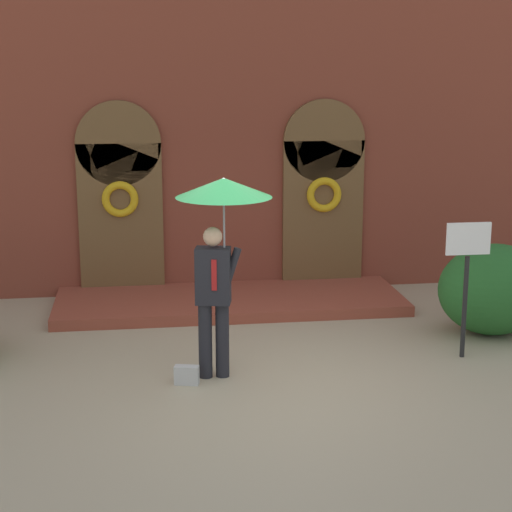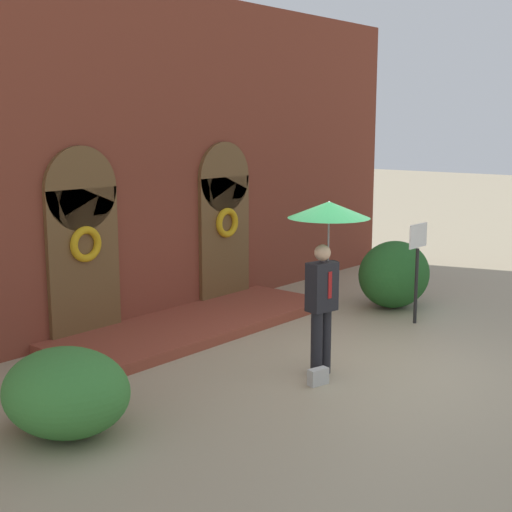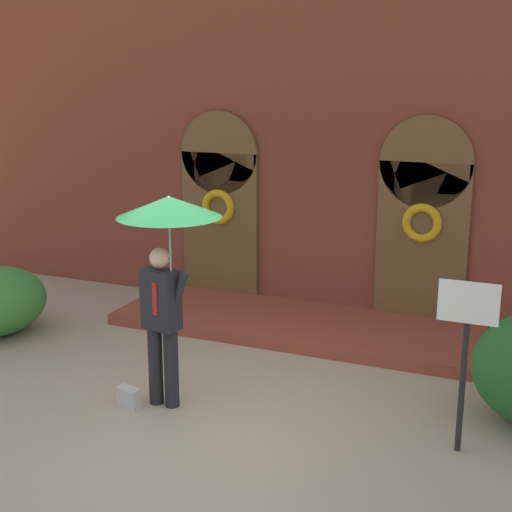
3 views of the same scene
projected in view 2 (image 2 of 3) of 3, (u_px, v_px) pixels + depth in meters
ground_plane at (352, 368)px, 9.96m from camera, size 80.00×80.00×0.00m
building_facade at (150, 165)px, 12.13m from camera, size 14.00×2.30×5.60m
person_with_umbrella at (327, 235)px, 9.44m from camera, size 1.10×1.10×2.36m
handbag at (318, 377)px, 9.32m from camera, size 0.30×0.19×0.22m
sign_post at (417, 257)px, 12.03m from camera, size 0.56×0.06×1.72m
shrub_left at (66, 392)px, 7.79m from camera, size 1.31×1.51×0.95m
shrub_right at (394, 274)px, 13.23m from camera, size 1.52×1.23×1.24m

